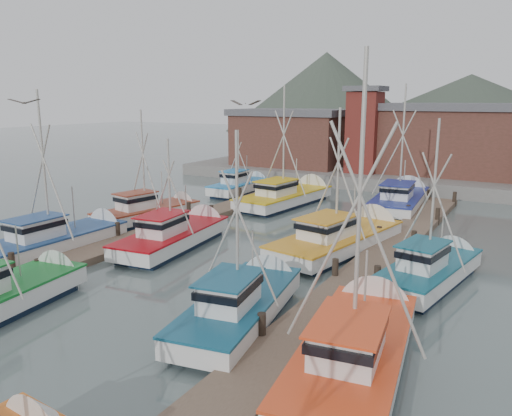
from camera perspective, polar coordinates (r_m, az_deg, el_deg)
The scene contains 21 objects.
ground at distance 22.88m, azimuth -10.18°, elevation -9.62°, with size 260.00×260.00×0.00m, color #50605F.
dock_left at distance 30.17m, azimuth -15.44°, elevation -4.03°, with size 2.30×46.00×1.50m.
dock_right at distance 22.81m, azimuth 10.48°, elevation -9.13°, with size 2.30×46.00×1.50m.
quay at distance 55.41m, azimuth 15.29°, elevation 3.71°, with size 44.00×16.00×1.20m, color gray.
shed_left at distance 56.96m, azimuth 4.14°, elevation 8.12°, with size 12.72×8.48×6.20m.
shed_center at distance 53.78m, azimuth 21.77°, elevation 7.41°, with size 14.84×9.54×6.90m.
lookout_tower at distance 51.66m, azimuth 12.27°, elevation 8.80°, with size 3.60×3.60×8.50m.
distant_hills at distance 141.44m, azimuth 19.41°, elevation 8.19°, with size 175.00×140.00×42.00m.
boat_4 at distance 22.97m, azimuth -26.87°, elevation -8.89°, with size 3.70×8.71×9.25m.
boat_5 at distance 19.85m, azimuth -1.35°, elevation -10.80°, with size 3.97×8.81×8.11m.
boat_6 at distance 30.55m, azimuth -21.36°, elevation -3.31°, with size 3.99×9.17×9.77m.
boat_7 at distance 17.03m, azimuth 11.51°, elevation -15.14°, with size 4.28×9.73×10.73m.
boat_8 at distance 29.72m, azimuth -8.91°, elevation -3.04°, with size 3.84×9.39×7.14m.
boat_9 at distance 29.13m, azimuth 9.92°, elevation -3.38°, with size 5.01×10.78×9.03m.
boat_10 at distance 36.11m, azimuth -11.70°, elevation -0.40°, with size 3.89×8.60×8.45m.
boat_11 at distance 24.96m, azimuth 19.55°, elevation -6.61°, with size 3.76×8.36×8.31m.
boat_12 at distance 41.04m, azimuth 3.75°, elevation 1.35°, with size 4.39×10.75×10.53m.
boat_13 at distance 41.46m, azimuth 16.21°, elevation 1.00°, with size 4.30×10.70×10.62m.
boat_14 at distance 46.03m, azimuth -1.59°, elevation 2.56°, with size 2.72×7.95×6.41m.
gull_near at distance 20.24m, azimuth -24.99°, elevation 10.91°, with size 1.55×0.64×0.24m.
gull_far at distance 19.04m, azimuth -1.22°, elevation 11.87°, with size 1.51×0.66×0.24m.
Camera 1 is at (13.93, -16.05, 8.47)m, focal length 35.00 mm.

